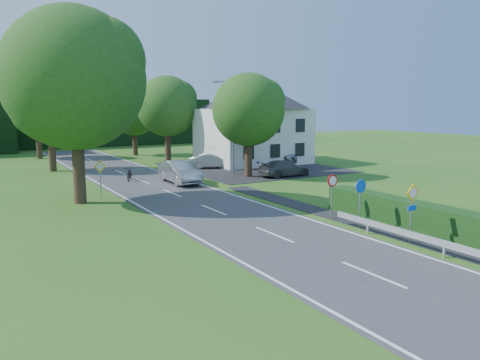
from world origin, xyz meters
TOP-DOWN VIEW (x-y plane):
  - road at (0.00, 20.00)m, footprint 7.00×80.00m
  - parking_pad at (12.00, 33.00)m, footprint 14.00×16.00m
  - line_edge_left at (-3.25, 20.00)m, footprint 0.12×80.00m
  - line_edge_right at (3.25, 20.00)m, footprint 0.12×80.00m
  - line_centre at (0.00, 20.00)m, footprint 0.12×80.00m
  - tree_main at (-6.00, 24.00)m, footprint 9.40×9.40m
  - tree_left_far at (-5.00, 40.00)m, footprint 7.00×7.00m
  - tree_right_far at (7.00, 42.00)m, footprint 7.40×7.40m
  - tree_left_back at (-4.50, 52.00)m, footprint 6.60×6.60m
  - tree_right_back at (6.00, 50.00)m, footprint 6.20×6.20m
  - tree_right_mid at (8.50, 28.00)m, footprint 7.00×7.00m
  - treeline_right at (8.00, 66.00)m, footprint 30.00×5.00m
  - house_white at (14.00, 36.00)m, footprint 10.60×8.40m
  - streetlight at (8.06, 30.00)m, footprint 2.03×0.18m
  - sign_priority_right at (4.30, 7.98)m, footprint 0.78×0.09m
  - sign_roundabout at (4.30, 10.98)m, footprint 0.64×0.08m
  - sign_speed_limit at (4.30, 12.97)m, footprint 0.64×0.11m
  - sign_priority_left at (-4.50, 24.98)m, footprint 0.78×0.09m
  - moving_car at (2.17, 27.71)m, footprint 1.97×5.19m
  - motorcycle at (-0.72, 31.01)m, footprint 1.49×2.17m
  - parked_car_silver_a at (8.32, 34.41)m, footprint 4.41×2.77m
  - parked_car_grey at (11.13, 26.50)m, footprint 4.64×1.93m
  - parked_car_silver_b at (17.44, 33.47)m, footprint 5.96×3.96m
  - parasol at (9.05, 35.00)m, footprint 2.91×2.94m

SIDE VIEW (x-z plane):
  - road at x=0.00m, z-range 0.00..0.04m
  - parking_pad at x=12.00m, z-range 0.00..0.04m
  - line_edge_left at x=-3.25m, z-range 0.04..0.05m
  - line_edge_right at x=3.25m, z-range 0.04..0.05m
  - line_centre at x=0.00m, z-range 0.04..0.05m
  - motorcycle at x=-0.72m, z-range 0.04..1.12m
  - parked_car_grey at x=11.13m, z-range 0.04..1.38m
  - parked_car_silver_a at x=8.32m, z-range 0.04..1.41m
  - parked_car_silver_b at x=17.44m, z-range 0.04..1.56m
  - moving_car at x=2.17m, z-range 0.04..1.73m
  - parasol at x=9.05m, z-range 0.04..2.17m
  - sign_roundabout at x=4.30m, z-range 0.49..2.86m
  - sign_priority_left at x=-4.50m, z-range 0.50..2.94m
  - sign_speed_limit at x=4.30m, z-range 0.58..2.95m
  - sign_priority_right at x=4.30m, z-range 0.50..3.09m
  - treeline_right at x=8.00m, z-range 0.00..7.00m
  - tree_right_back at x=6.00m, z-range 0.00..7.56m
  - tree_left_back at x=-4.50m, z-range 0.00..8.07m
  - tree_left_far at x=-5.00m, z-range 0.00..8.58m
  - tree_right_mid at x=8.50m, z-range 0.00..8.58m
  - house_white at x=14.00m, z-range 0.11..8.71m
  - streetlight at x=8.06m, z-range 0.46..8.46m
  - tree_right_far at x=7.00m, z-range 0.00..9.09m
  - tree_main at x=-6.00m, z-range 0.00..11.64m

